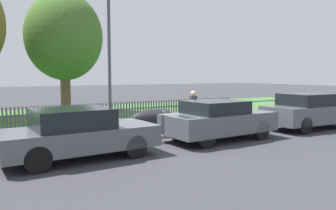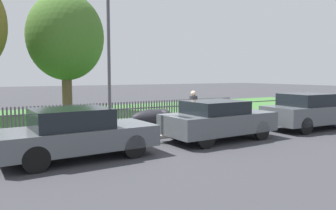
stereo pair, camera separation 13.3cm
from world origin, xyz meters
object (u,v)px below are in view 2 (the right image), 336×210
object	(u,v)px
parked_car_black_saloon	(77,133)
street_lamp	(110,42)
parked_car_red_compact	(309,111)
parked_car_navy_estate	(218,120)
pedestrian_near_fence	(193,108)
tree_far_left	(66,37)
covered_motorcycle	(154,118)

from	to	relation	value
parked_car_black_saloon	street_lamp	size ratio (longest dim) A/B	0.79
parked_car_red_compact	parked_car_navy_estate	bearing A→B (deg)	-179.18
parked_car_navy_estate	pedestrian_near_fence	world-z (taller)	pedestrian_near_fence
parked_car_navy_estate	tree_far_left	xyz separation A→B (m)	(-2.50, 11.32, 3.81)
parked_car_red_compact	tree_far_left	world-z (taller)	tree_far_left
parked_car_navy_estate	pedestrian_near_fence	distance (m)	2.02
pedestrian_near_fence	street_lamp	world-z (taller)	street_lamp
parked_car_black_saloon	parked_car_navy_estate	distance (m)	4.96
parked_car_black_saloon	tree_far_left	xyz separation A→B (m)	(2.46, 11.35, 3.83)
tree_far_left	street_lamp	xyz separation A→B (m)	(-0.83, -9.66, -1.16)
parked_car_navy_estate	covered_motorcycle	bearing A→B (deg)	117.40
parked_car_black_saloon	pedestrian_near_fence	world-z (taller)	pedestrian_near_fence
covered_motorcycle	tree_far_left	size ratio (longest dim) A/B	0.27
pedestrian_near_fence	street_lamp	bearing A→B (deg)	-154.58
parked_car_black_saloon	pedestrian_near_fence	size ratio (longest dim) A/B	2.54
parked_car_black_saloon	covered_motorcycle	bearing A→B (deg)	30.59
street_lamp	tree_far_left	bearing A→B (deg)	85.08
covered_motorcycle	tree_far_left	xyz separation A→B (m)	(-1.20, 9.00, 3.95)
tree_far_left	street_lamp	bearing A→B (deg)	-94.92
parked_car_red_compact	street_lamp	distance (m)	8.76
parked_car_red_compact	street_lamp	world-z (taller)	street_lamp
parked_car_red_compact	parked_car_black_saloon	bearing A→B (deg)	-178.33
parked_car_black_saloon	street_lamp	distance (m)	3.56
parked_car_navy_estate	covered_motorcycle	world-z (taller)	parked_car_navy_estate
covered_motorcycle	street_lamp	xyz separation A→B (m)	(-2.03, -0.65, 2.79)
tree_far_left	pedestrian_near_fence	bearing A→B (deg)	-73.17
pedestrian_near_fence	parked_car_red_compact	bearing A→B (deg)	-4.30
parked_car_black_saloon	pedestrian_near_fence	distance (m)	5.66
parked_car_navy_estate	covered_motorcycle	xyz separation A→B (m)	(-1.31, 2.32, -0.13)
parked_car_black_saloon	covered_motorcycle	xyz separation A→B (m)	(3.66, 2.35, -0.12)
parked_car_red_compact	street_lamp	xyz separation A→B (m)	(-8.17, 1.78, 2.61)
parked_car_navy_estate	street_lamp	distance (m)	4.58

